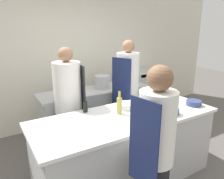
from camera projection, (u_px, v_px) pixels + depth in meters
The scene contains 17 objects.
ground_plane at pixel (125, 177), 3.01m from camera, with size 16.00×16.00×0.00m, color #605B56.
wall_back at pixel (66, 57), 4.36m from camera, with size 8.00×0.06×2.80m.
prep_counter at pixel (126, 147), 2.88m from camera, with size 2.39×0.93×0.92m.
pass_counter at pixel (96, 113), 4.01m from camera, with size 2.01×0.59×0.92m.
oven_range at pixel (142, 92), 5.13m from camera, with size 0.75×0.68×1.03m.
chef_at_prep_near at pixel (155, 154), 2.03m from camera, with size 0.37×0.36×1.69m.
chef_at_stove at pixel (69, 107), 3.18m from camera, with size 0.42×0.40×1.73m.
chef_at_pass_far at pixel (127, 96), 3.57m from camera, with size 0.42×0.41×1.80m.
bottle_olive_oil at pixel (164, 90), 3.45m from camera, with size 0.07×0.07×0.28m.
bottle_vinegar at pixel (119, 105), 2.76m from camera, with size 0.07×0.07×0.30m.
bottle_wine at pixel (163, 95), 3.22m from camera, with size 0.08×0.08×0.27m.
bottle_cooking_oil at pixel (85, 106), 2.83m from camera, with size 0.06×0.06×0.20m.
bowl_mixing_large at pixel (194, 103), 3.08m from camera, with size 0.21×0.21×0.07m.
bowl_prep_small at pixel (127, 106), 2.98m from camera, with size 0.25×0.25×0.07m.
bowl_ceramic_blue at pixel (171, 111), 2.78m from camera, with size 0.20×0.20×0.08m.
cutting_board at pixel (147, 111), 2.86m from camera, with size 0.30×0.22×0.01m.
stockpot at pixel (102, 82), 3.92m from camera, with size 0.28×0.28×0.24m.
Camera 1 is at (-1.48, -2.08, 2.00)m, focal length 35.00 mm.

